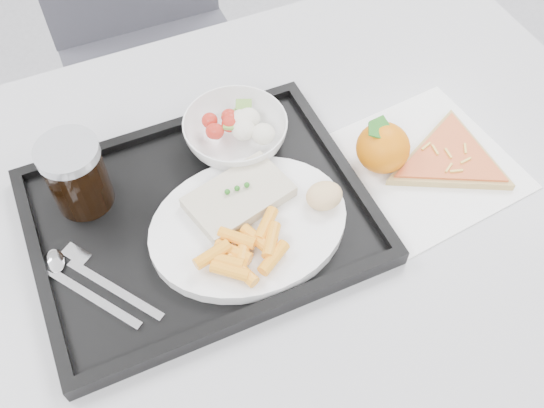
{
  "coord_description": "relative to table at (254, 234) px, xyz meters",
  "views": [
    {
      "loc": [
        -0.18,
        -0.16,
        1.45
      ],
      "look_at": [
        0.02,
        0.28,
        0.77
      ],
      "focal_mm": 40.0,
      "sensor_mm": 36.0,
      "label": 1
    }
  ],
  "objects": [
    {
      "name": "table",
      "position": [
        0.0,
        0.0,
        0.0
      ],
      "size": [
        1.2,
        0.8,
        0.75
      ],
      "color": "silver",
      "rests_on": "ground"
    },
    {
      "name": "pizza_slice",
      "position": [
        0.3,
        -0.04,
        0.08
      ],
      "size": [
        0.22,
        0.22,
        0.02
      ],
      "color": "tan",
      "rests_on": "napkin"
    },
    {
      "name": "dinner_plate",
      "position": [
        -0.02,
        -0.04,
        0.09
      ],
      "size": [
        0.27,
        0.27,
        0.02
      ],
      "color": "white",
      "rests_on": "tray"
    },
    {
      "name": "salad_bowl",
      "position": [
        0.02,
        0.11,
        0.11
      ],
      "size": [
        0.15,
        0.15,
        0.05
      ],
      "color": "white",
      "rests_on": "tray"
    },
    {
      "name": "salad_contents",
      "position": [
        0.03,
        0.11,
        0.12
      ],
      "size": [
        0.09,
        0.09,
        0.03
      ],
      "color": "red",
      "rests_on": "salad_bowl"
    },
    {
      "name": "fish_fillet",
      "position": [
        -0.02,
        -0.0,
        0.11
      ],
      "size": [
        0.15,
        0.11,
        0.03
      ],
      "color": "beige",
      "rests_on": "dinner_plate"
    },
    {
      "name": "tray",
      "position": [
        -0.08,
        0.01,
        0.08
      ],
      "size": [
        0.45,
        0.35,
        0.03
      ],
      "color": "black",
      "rests_on": "table"
    },
    {
      "name": "carrot_pile",
      "position": [
        -0.05,
        -0.09,
        0.11
      ],
      "size": [
        0.13,
        0.1,
        0.02
      ],
      "color": "orange",
      "rests_on": "dinner_plate"
    },
    {
      "name": "chair",
      "position": [
        0.03,
        0.71,
        -0.15
      ],
      "size": [
        0.43,
        0.43,
        0.93
      ],
      "color": "#3C3C44",
      "rests_on": "ground"
    },
    {
      "name": "cola_glass",
      "position": [
        -0.21,
        0.1,
        0.14
      ],
      "size": [
        0.08,
        0.08,
        0.11
      ],
      "color": "black",
      "rests_on": "tray"
    },
    {
      "name": "bread_roll",
      "position": [
        0.08,
        -0.05,
        0.12
      ],
      "size": [
        0.06,
        0.06,
        0.03
      ],
      "color": "#D8B57A",
      "rests_on": "dinner_plate"
    },
    {
      "name": "cutlery",
      "position": [
        -0.24,
        -0.03,
        0.08
      ],
      "size": [
        0.13,
        0.16,
        0.01
      ],
      "color": "silver",
      "rests_on": "tray"
    },
    {
      "name": "napkin",
      "position": [
        0.26,
        -0.03,
        0.07
      ],
      "size": [
        0.27,
        0.26,
        0.0
      ],
      "color": "white",
      "rests_on": "table"
    },
    {
      "name": "tangerine",
      "position": [
        0.2,
        -0.0,
        0.1
      ],
      "size": [
        0.1,
        0.1,
        0.08
      ],
      "color": "orange",
      "rests_on": "napkin"
    }
  ]
}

